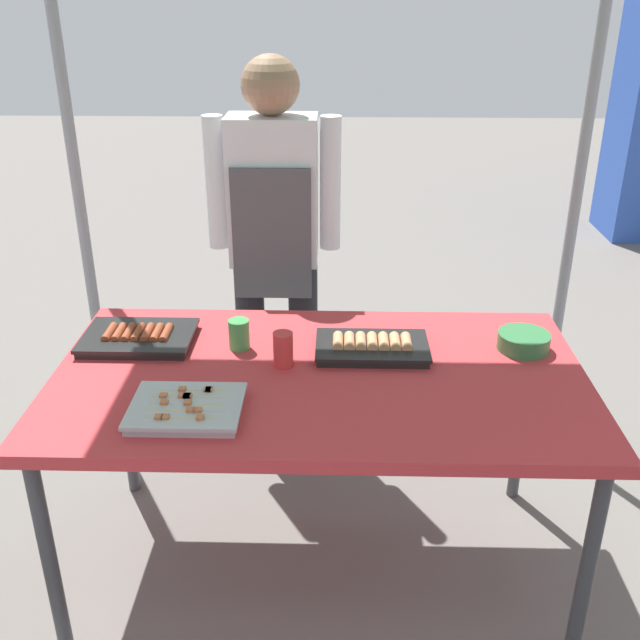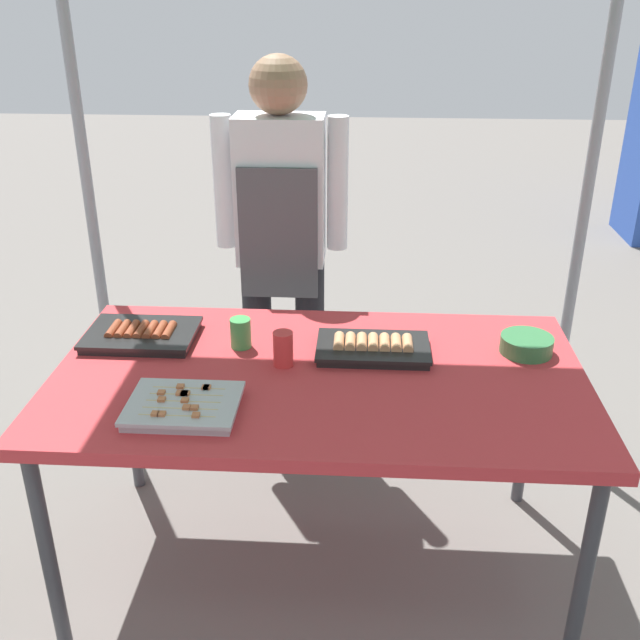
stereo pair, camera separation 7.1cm
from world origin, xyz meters
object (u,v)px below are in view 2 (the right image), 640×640
condiment_bowl (526,345)px  vendor_woman (281,228)px  stall_table (319,387)px  drink_cup_near_edge (241,333)px  drink_cup_by_wok (283,349)px  tray_grilled_sausages (373,348)px  tray_pork_links (142,334)px  tray_meat_skewers (184,406)px

condiment_bowl → vendor_woman: (-0.85, 0.65, 0.16)m
stall_table → drink_cup_near_edge: bearing=149.6°
vendor_woman → drink_cup_by_wok: bearing=96.5°
condiment_bowl → drink_cup_by_wok: bearing=-170.3°
tray_grilled_sausages → condiment_bowl: 0.48m
tray_pork_links → drink_cup_by_wok: drink_cup_by_wok is taller
tray_meat_skewers → condiment_bowl: 1.08m
condiment_bowl → vendor_woman: vendor_woman is taller
vendor_woman → tray_grilled_sausages: bearing=117.7°
tray_pork_links → vendor_woman: size_ratio=0.22×
drink_cup_near_edge → vendor_woman: size_ratio=0.06×
stall_table → tray_meat_skewers: 0.43m
stall_table → drink_cup_by_wok: size_ratio=14.63×
condiment_bowl → tray_meat_skewers: bearing=-157.6°
tray_pork_links → vendor_woman: 0.77m
stall_table → vendor_woman: vendor_woman is taller
stall_table → condiment_bowl: (0.65, 0.17, 0.08)m
tray_meat_skewers → vendor_woman: vendor_woman is taller
stall_table → condiment_bowl: bearing=14.8°
stall_table → condiment_bowl: 0.67m
drink_cup_near_edge → drink_cup_by_wok: size_ratio=0.89×
tray_pork_links → drink_cup_near_edge: 0.34m
condiment_bowl → drink_cup_by_wok: drink_cup_by_wok is taller
stall_table → tray_pork_links: (-0.59, 0.18, 0.07)m
tray_pork_links → vendor_woman: vendor_woman is taller
tray_grilled_sausages → tray_pork_links: bearing=176.2°
tray_grilled_sausages → tray_meat_skewers: size_ratio=1.17×
tray_meat_skewers → drink_cup_near_edge: drink_cup_near_edge is taller
condiment_bowl → drink_cup_by_wok: size_ratio=1.51×
tray_grilled_sausages → condiment_bowl: (0.48, 0.04, 0.01)m
tray_grilled_sausages → drink_cup_near_edge: 0.42m
drink_cup_by_wok → vendor_woman: size_ratio=0.07×
stall_table → tray_grilled_sausages: bearing=39.1°
tray_meat_skewers → tray_pork_links: bearing=119.3°
condiment_bowl → vendor_woman: bearing=142.4°
condiment_bowl → drink_cup_by_wok: (-0.76, -0.13, 0.03)m
drink_cup_near_edge → condiment_bowl: bearing=1.1°
stall_table → vendor_woman: 0.88m
condiment_bowl → drink_cup_near_edge: bearing=-178.9°
stall_table → tray_pork_links: size_ratio=4.51×
vendor_woman → drink_cup_near_edge: bearing=85.0°
condiment_bowl → stall_table: bearing=-165.2°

